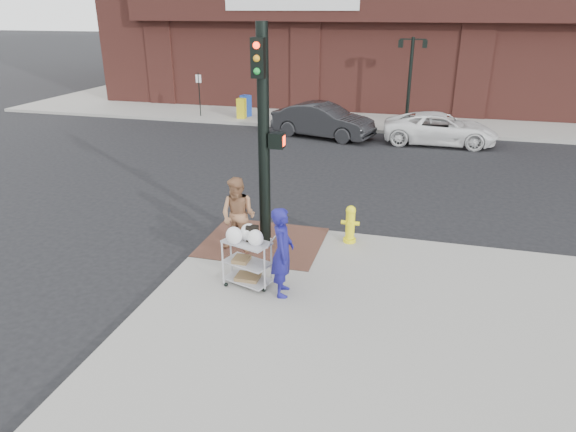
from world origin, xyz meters
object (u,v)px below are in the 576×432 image
(traffic_signal_pole, at_px, (264,134))
(sedan_dark, at_px, (323,121))
(pedestrian_tan, at_px, (238,216))
(minivan_white, at_px, (440,129))
(lamp_post, at_px, (410,71))
(utility_cart, at_px, (247,258))
(fire_hydrant, at_px, (350,224))
(woman_blue, at_px, (282,252))

(traffic_signal_pole, height_order, sedan_dark, traffic_signal_pole)
(pedestrian_tan, bearing_deg, minivan_white, 78.75)
(lamp_post, distance_m, minivan_white, 4.18)
(minivan_white, bearing_deg, sedan_dark, 90.42)
(pedestrian_tan, relative_size, utility_cart, 1.37)
(traffic_signal_pole, height_order, pedestrian_tan, traffic_signal_pole)
(fire_hydrant, bearing_deg, traffic_signal_pole, -159.88)
(lamp_post, height_order, minivan_white, lamp_post)
(lamp_post, height_order, traffic_signal_pole, traffic_signal_pole)
(woman_blue, height_order, sedan_dark, woman_blue)
(pedestrian_tan, height_order, fire_hydrant, pedestrian_tan)
(pedestrian_tan, height_order, sedan_dark, pedestrian_tan)
(woman_blue, bearing_deg, utility_cart, 67.83)
(pedestrian_tan, bearing_deg, utility_cart, -54.85)
(utility_cart, bearing_deg, sedan_dark, 95.07)
(lamp_post, relative_size, traffic_signal_pole, 0.80)
(traffic_signal_pole, bearing_deg, lamp_post, 80.76)
(pedestrian_tan, distance_m, fire_hydrant, 2.69)
(woman_blue, distance_m, pedestrian_tan, 2.15)
(lamp_post, xyz_separation_m, pedestrian_tan, (-2.97, -15.71, -1.58))
(woman_blue, relative_size, minivan_white, 0.38)
(utility_cart, bearing_deg, minivan_white, 74.46)
(traffic_signal_pole, relative_size, pedestrian_tan, 2.82)
(minivan_white, distance_m, utility_cart, 14.30)
(traffic_signal_pole, xyz_separation_m, utility_cart, (0.20, -1.89, -2.09))
(sedan_dark, bearing_deg, fire_hydrant, -150.33)
(sedan_dark, distance_m, minivan_white, 5.05)
(traffic_signal_pole, xyz_separation_m, fire_hydrant, (1.89, 0.69, -2.21))
(traffic_signal_pole, height_order, minivan_white, traffic_signal_pole)
(woman_blue, xyz_separation_m, pedestrian_tan, (-1.47, 1.56, -0.02))
(traffic_signal_pole, distance_m, sedan_dark, 12.02)
(sedan_dark, bearing_deg, minivan_white, -74.03)
(woman_blue, xyz_separation_m, fire_hydrant, (0.91, 2.74, -0.43))
(lamp_post, bearing_deg, minivan_white, -65.13)
(lamp_post, distance_m, fire_hydrant, 14.68)
(sedan_dark, bearing_deg, pedestrian_tan, -162.58)
(woman_blue, relative_size, utility_cart, 1.39)
(woman_blue, bearing_deg, minivan_white, -23.55)
(traffic_signal_pole, bearing_deg, sedan_dark, 94.92)
(pedestrian_tan, bearing_deg, fire_hydrant, 35.09)
(minivan_white, bearing_deg, pedestrian_tan, 159.33)
(pedestrian_tan, height_order, minivan_white, pedestrian_tan)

